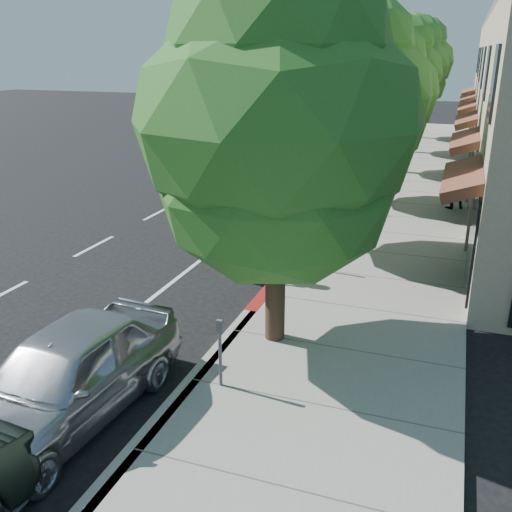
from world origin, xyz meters
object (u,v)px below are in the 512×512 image
at_px(street_tree_5, 418,64).
at_px(street_tree_2, 375,95).
at_px(street_tree_1, 344,99).
at_px(near_car_a, 65,375).
at_px(street_tree_0, 277,128).
at_px(street_tree_3, 395,76).
at_px(white_pickup, 324,156).
at_px(dark_sedan, 337,174).
at_px(cyclist, 251,249).
at_px(silver_suv, 277,188).
at_px(pedestrian, 454,185).
at_px(bicycle, 230,243).
at_px(street_tree_4, 409,67).
at_px(dark_suv_far, 363,125).

bearing_deg(street_tree_5, street_tree_2, -90.00).
xyz_separation_m(street_tree_1, near_car_a, (-2.40, -9.50, -3.63)).
height_order(street_tree_0, street_tree_3, street_tree_0).
height_order(white_pickup, near_car_a, white_pickup).
distance_m(street_tree_1, dark_sedan, 8.64).
relative_size(dark_sedan, white_pickup, 0.75).
bearing_deg(street_tree_5, street_tree_3, -90.00).
bearing_deg(street_tree_1, cyclist, -118.24).
xyz_separation_m(street_tree_1, silver_suv, (-3.10, 4.00, -3.59)).
bearing_deg(street_tree_2, street_tree_0, -90.00).
xyz_separation_m(dark_sedan, near_car_a, (-0.77, -17.14, 0.06)).
height_order(street_tree_2, pedestrian, street_tree_2).
bearing_deg(bicycle, street_tree_2, -17.34).
bearing_deg(street_tree_4, street_tree_3, -90.00).
bearing_deg(cyclist, street_tree_2, -18.64).
xyz_separation_m(street_tree_0, street_tree_5, (0.00, 30.00, 0.45)).
bearing_deg(bicycle, street_tree_5, -4.05).
xyz_separation_m(cyclist, white_pickup, (-1.34, 13.98, -0.02)).
bearing_deg(bicycle, cyclist, -136.99).
bearing_deg(dark_suv_far, silver_suv, -86.64).
bearing_deg(pedestrian, dark_suv_far, -96.51).
distance_m(street_tree_5, silver_suv, 20.63).
xyz_separation_m(street_tree_5, dark_suv_far, (-3.08, -1.04, -3.89)).
distance_m(bicycle, silver_suv, 5.74).
relative_size(street_tree_3, near_car_a, 1.56).
relative_size(silver_suv, dark_suv_far, 1.10).
xyz_separation_m(street_tree_4, white_pickup, (-2.94, -7.00, -3.89)).
relative_size(white_pickup, near_car_a, 1.27).
height_order(street_tree_1, pedestrian, street_tree_1).
distance_m(street_tree_0, street_tree_5, 30.00).
bearing_deg(street_tree_1, near_car_a, -104.15).
bearing_deg(bicycle, street_tree_0, -145.83).
xyz_separation_m(street_tree_0, street_tree_4, (0.00, 24.00, 0.38)).
bearing_deg(near_car_a, dark_suv_far, 95.57).
relative_size(street_tree_0, street_tree_3, 1.01).
relative_size(street_tree_0, silver_suv, 1.22).
height_order(white_pickup, pedestrian, pedestrian).
bearing_deg(cyclist, street_tree_5, -11.94).
distance_m(street_tree_4, street_tree_5, 6.00).
relative_size(street_tree_2, bicycle, 3.42).
bearing_deg(street_tree_0, street_tree_4, 90.00).
height_order(cyclist, white_pickup, cyclist).
distance_m(street_tree_1, pedestrian, 7.40).
relative_size(bicycle, dark_sedan, 0.45).
distance_m(street_tree_2, white_pickup, 6.64).
height_order(street_tree_1, street_tree_5, street_tree_5).
relative_size(dark_suv_far, near_car_a, 1.17).
xyz_separation_m(street_tree_2, street_tree_4, (0.00, 12.00, 0.66)).
distance_m(street_tree_4, near_car_a, 27.89).
relative_size(street_tree_1, pedestrian, 4.24).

